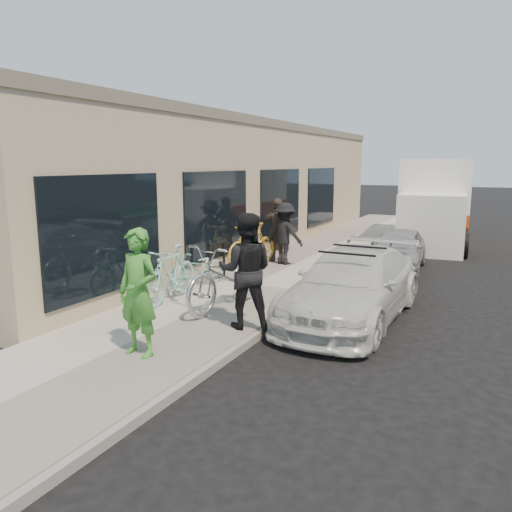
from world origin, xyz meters
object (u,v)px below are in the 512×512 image
(bystander_b, at_px, (277,230))
(moving_truck, at_px, (434,206))
(sandwich_board, at_px, (278,232))
(woman_rider, at_px, (138,293))
(cruiser_bike_c, at_px, (252,245))
(tandem_bike, at_px, (229,275))
(bystander_a, at_px, (285,234))
(man_standing, at_px, (246,271))
(cruiser_bike_b, at_px, (198,268))
(sedan_white, at_px, (353,285))
(sedan_silver, at_px, (398,249))
(cruiser_bike_a, at_px, (171,274))
(bike_rack, at_px, (217,257))

(bystander_b, bearing_deg, moving_truck, 59.35)
(sandwich_board, height_order, woman_rider, woman_rider)
(sandwich_board, distance_m, cruiser_bike_c, 2.57)
(tandem_bike, bearing_deg, bystander_a, 105.96)
(tandem_bike, distance_m, man_standing, 1.24)
(cruiser_bike_b, height_order, cruiser_bike_c, cruiser_bike_c)
(sedan_white, bearing_deg, man_standing, -127.59)
(woman_rider, bearing_deg, man_standing, 70.07)
(cruiser_bike_b, relative_size, cruiser_bike_c, 0.85)
(cruiser_bike_b, height_order, bystander_a, bystander_a)
(man_standing, bearing_deg, sedan_silver, -122.16)
(moving_truck, xyz_separation_m, cruiser_bike_c, (-3.72, -7.42, -0.63))
(moving_truck, relative_size, woman_rider, 3.43)
(sedan_white, bearing_deg, bystander_b, 131.90)
(bystander_a, relative_size, bystander_b, 0.95)
(woman_rider, height_order, man_standing, man_standing)
(moving_truck, relative_size, cruiser_bike_a, 3.43)
(sedan_white, xyz_separation_m, cruiser_bike_b, (-3.63, 0.30, -0.08))
(woman_rider, relative_size, bystander_a, 1.10)
(cruiser_bike_a, relative_size, bystander_b, 1.04)
(sandwich_board, height_order, sedan_white, sedan_white)
(tandem_bike, height_order, woman_rider, woman_rider)
(moving_truck, height_order, woman_rider, moving_truck)
(bike_rack, relative_size, sedan_white, 0.19)
(sandwich_board, relative_size, man_standing, 0.57)
(sedan_silver, height_order, bystander_b, bystander_b)
(cruiser_bike_b, bearing_deg, bystander_a, 92.76)
(cruiser_bike_b, bearing_deg, tandem_bike, -22.24)
(sedan_silver, bearing_deg, bystander_a, -159.33)
(bike_rack, distance_m, bystander_b, 2.73)
(sedan_silver, height_order, moving_truck, moving_truck)
(moving_truck, distance_m, cruiser_bike_c, 8.32)
(tandem_bike, bearing_deg, bystander_b, 109.59)
(bike_rack, xyz_separation_m, sedan_silver, (3.56, 3.67, -0.10))
(tandem_bike, distance_m, cruiser_bike_b, 1.83)
(bike_rack, distance_m, cruiser_bike_c, 1.78)
(tandem_bike, relative_size, cruiser_bike_c, 1.28)
(bike_rack, distance_m, tandem_bike, 2.48)
(sandwich_board, xyz_separation_m, cruiser_bike_b, (0.34, -5.20, -0.15))
(sandwich_board, bearing_deg, man_standing, -94.68)
(sedan_silver, distance_m, woman_rider, 8.60)
(sedan_silver, relative_size, cruiser_bike_a, 1.82)
(bike_rack, height_order, tandem_bike, tandem_bike)
(cruiser_bike_b, xyz_separation_m, bystander_b, (0.36, 3.56, 0.47))
(sedan_silver, height_order, tandem_bike, tandem_bike)
(sedan_white, distance_m, man_standing, 2.22)
(sandwich_board, distance_m, woman_rider, 9.17)
(woman_rider, relative_size, cruiser_bike_c, 0.97)
(sandwich_board, relative_size, cruiser_bike_b, 0.69)
(cruiser_bike_a, xyz_separation_m, bystander_b, (0.21, 4.76, 0.33))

